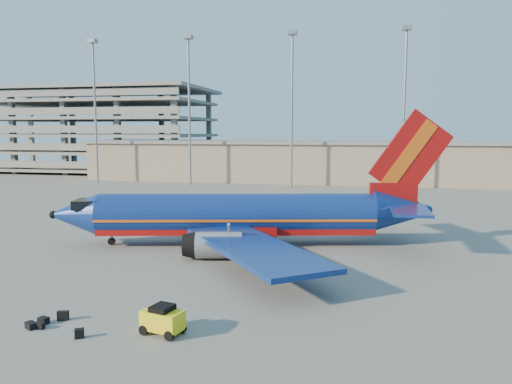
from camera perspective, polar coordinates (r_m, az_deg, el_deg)
ground at (r=48.56m, az=2.22°, el=-5.58°), size 220.00×220.00×0.00m
terminal_building at (r=104.90m, az=13.15°, el=3.40°), size 122.00×16.00×8.50m
parking_garage at (r=139.63m, az=-18.17°, el=7.13°), size 62.00×32.00×21.40m
light_mast_row at (r=93.01m, az=10.37°, el=11.19°), size 101.60×1.60×28.65m
aircraft_main at (r=46.42m, az=-1.19°, el=-2.78°), size 36.65×34.86×12.58m
baggage_tug at (r=27.30m, az=-10.63°, el=-14.08°), size 2.41×1.79×1.55m
luggage_pile at (r=30.03m, az=-22.38°, el=-13.72°), size 3.91×2.49×0.53m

